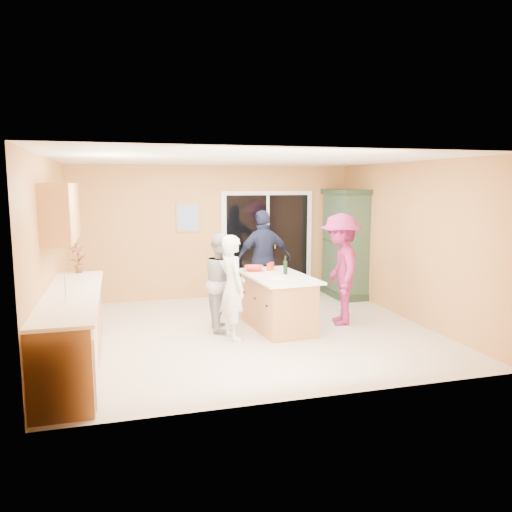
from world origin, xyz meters
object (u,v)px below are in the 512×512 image
object	(u,v)px
kitchen_island	(277,303)
woman_navy	(264,260)
woman_grey	(223,282)
woman_white	(233,287)
green_hutch	(345,245)
woman_magenta	(341,269)

from	to	relation	value
kitchen_island	woman_navy	xyz separation A→B (m)	(0.14, 1.24, 0.50)
kitchen_island	woman_grey	bearing A→B (deg)	163.29
kitchen_island	woman_white	distance (m)	0.93
kitchen_island	green_hutch	bearing A→B (deg)	37.01
kitchen_island	woman_magenta	world-z (taller)	woman_magenta
green_hutch	woman_magenta	size ratio (longest dim) A/B	1.20
kitchen_island	woman_magenta	size ratio (longest dim) A/B	0.94
woman_navy	woman_magenta	xyz separation A→B (m)	(0.91, -1.26, -0.00)
kitchen_island	woman_grey	xyz separation A→B (m)	(-0.82, 0.18, 0.35)
green_hutch	woman_grey	bearing A→B (deg)	-150.35
kitchen_island	woman_navy	size ratio (longest dim) A/B	0.94
woman_white	woman_grey	xyz separation A→B (m)	(-0.04, 0.51, -0.01)
kitchen_island	woman_white	size ratio (longest dim) A/B	1.10
woman_grey	woman_magenta	bearing A→B (deg)	-92.41
woman_grey	woman_white	bearing A→B (deg)	-172.35
green_hutch	woman_magenta	xyz separation A→B (m)	(-0.95, -1.80, -0.15)
woman_white	woman_navy	xyz separation A→B (m)	(0.93, 1.58, 0.13)
woman_white	woman_navy	size ratio (longest dim) A/B	0.85
woman_grey	woman_magenta	distance (m)	1.89
green_hutch	woman_navy	size ratio (longest dim) A/B	1.20
woman_grey	woman_navy	distance (m)	1.45
green_hutch	woman_navy	bearing A→B (deg)	-163.76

